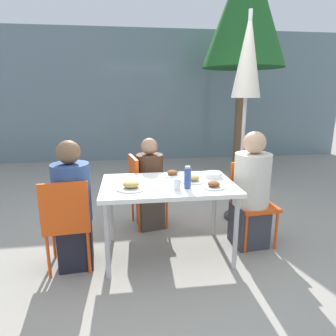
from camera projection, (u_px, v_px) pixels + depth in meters
ground_plane at (168, 253)px, 3.05m from camera, size 24.00×24.00×0.00m
building_facade at (142, 97)px, 7.09m from camera, size 10.00×0.20×3.00m
dining_table at (168, 189)px, 2.88m from camera, size 1.27×0.81×0.75m
chair_left at (67, 218)px, 2.64m from camera, size 0.44×0.44×0.87m
person_left at (73, 209)px, 2.72m from camera, size 0.34×0.34×1.19m
chair_right at (251, 196)px, 3.21m from camera, size 0.44×0.44×0.87m
person_right at (251, 193)px, 3.11m from camera, size 0.37×0.37×1.22m
chair_far at (142, 186)px, 3.56m from camera, size 0.47×0.47×0.87m
person_far at (150, 186)px, 3.54m from camera, size 0.33×0.33×1.09m
closed_umbrella at (247, 67)px, 3.45m from camera, size 0.36×0.36×2.49m
plate_0 at (173, 174)px, 3.12m from camera, size 0.21×0.21×0.06m
plate_1 at (193, 179)px, 2.92m from camera, size 0.25×0.25×0.07m
plate_2 at (131, 186)px, 2.69m from camera, size 0.28×0.28×0.08m
plate_3 at (214, 185)px, 2.73m from camera, size 0.21×0.21×0.06m
bottle at (188, 178)px, 2.70m from camera, size 0.06×0.06×0.20m
drinking_cup at (177, 184)px, 2.67m from camera, size 0.07×0.07×0.10m
salad_bowl at (213, 175)px, 3.07m from camera, size 0.18×0.18×0.05m
tree_behind_left at (246, 8)px, 5.57m from camera, size 1.59×1.59×4.26m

